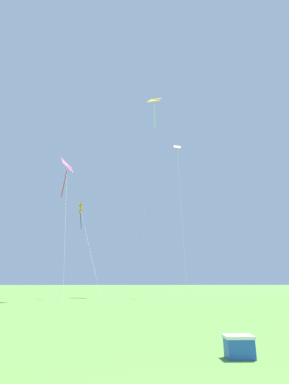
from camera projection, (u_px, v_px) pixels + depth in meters
The scene contains 5 objects.
kite_red_high at pixel (178, 157), 35.73m from camera, with size 1.82×10.80×18.43m.
kite_yellow_diamond at pixel (154, 109), 44.31m from camera, with size 3.74×9.30×29.12m.
kite_orange_box at pixel (81, 210), 32.61m from camera, with size 4.07×10.21×10.03m.
kite_pink_low at pixel (66, 173), 28.77m from camera, with size 3.34×10.09×13.50m.
picnic_cooler at pixel (239, 347), 6.07m from camera, with size 0.60×0.40×0.44m.
Camera 1 is at (-1.57, -2.20, 1.50)m, focal length 27.32 mm.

